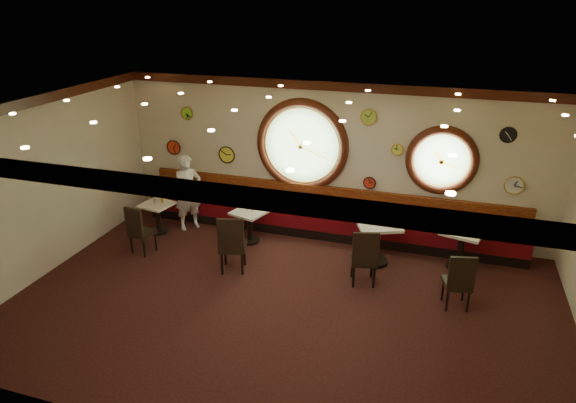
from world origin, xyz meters
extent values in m
cube|color=black|center=(0.00, 0.00, 0.00)|extent=(9.00, 6.00, 0.00)
cube|color=gold|center=(0.00, 0.00, 3.20)|extent=(9.00, 6.00, 0.02)
cube|color=beige|center=(0.00, 3.00, 1.60)|extent=(9.00, 0.02, 3.20)
cube|color=beige|center=(0.00, -3.00, 1.60)|extent=(9.00, 0.02, 3.20)
cube|color=beige|center=(-4.50, 0.00, 1.60)|extent=(0.02, 6.00, 3.20)
cube|color=#3C150B|center=(0.00, 2.95, 3.11)|extent=(9.00, 0.10, 0.18)
cube|color=#3C150B|center=(0.00, -2.95, 3.11)|extent=(9.00, 0.10, 0.18)
cube|color=#3C150B|center=(-4.45, 0.00, 3.11)|extent=(0.10, 6.00, 0.18)
cube|color=black|center=(0.00, 2.72, 0.10)|extent=(8.00, 0.55, 0.20)
cube|color=#59070F|center=(0.00, 2.72, 0.35)|extent=(8.00, 0.55, 0.30)
cube|color=#5C0707|center=(0.00, 2.94, 0.75)|extent=(8.00, 0.10, 0.55)
cylinder|color=#89C475|center=(-0.60, 3.00, 1.85)|extent=(1.66, 0.02, 1.66)
torus|color=#3C150B|center=(-0.60, 2.98, 1.85)|extent=(1.98, 0.18, 1.98)
torus|color=gold|center=(-0.60, 2.95, 1.85)|extent=(1.61, 0.03, 1.61)
cylinder|color=#89C475|center=(2.20, 3.00, 1.80)|extent=(1.10, 0.02, 1.10)
torus|color=#3C150B|center=(2.20, 2.98, 1.80)|extent=(1.38, 0.18, 1.38)
torus|color=gold|center=(2.20, 2.95, 1.80)|extent=(1.09, 0.03, 1.09)
cylinder|color=black|center=(3.30, 2.96, 2.40)|extent=(0.28, 0.03, 0.28)
cylinder|color=#7ED42A|center=(-3.20, 2.96, 2.35)|extent=(0.26, 0.03, 0.26)
cylinder|color=#E1EC4E|center=(1.35, 2.96, 1.95)|extent=(0.22, 0.03, 0.22)
cylinder|color=red|center=(0.85, 2.96, 1.20)|extent=(0.24, 0.03, 0.24)
cylinder|color=yellow|center=(-2.30, 2.96, 1.50)|extent=(0.36, 0.03, 0.36)
cylinder|color=#9EC53D|center=(0.75, 2.96, 2.55)|extent=(0.30, 0.03, 0.30)
cylinder|color=red|center=(-3.60, 2.96, 1.55)|extent=(0.32, 0.03, 0.32)
cylinder|color=silver|center=(3.55, 2.96, 1.45)|extent=(0.34, 0.03, 0.34)
cylinder|color=black|center=(-3.43, 1.79, 0.03)|extent=(0.38, 0.38, 0.05)
cylinder|color=black|center=(-3.43, 1.79, 0.33)|extent=(0.10, 0.10, 0.60)
cube|color=white|center=(-3.43, 1.79, 0.64)|extent=(0.70, 0.70, 0.04)
cylinder|color=black|center=(-1.40, 1.95, 0.03)|extent=(0.39, 0.39, 0.05)
cylinder|color=black|center=(-1.40, 1.95, 0.34)|extent=(0.11, 0.11, 0.62)
cube|color=white|center=(-1.40, 1.95, 0.66)|extent=(0.77, 0.77, 0.04)
cylinder|color=black|center=(1.21, 1.84, 0.03)|extent=(0.48, 0.48, 0.07)
cylinder|color=black|center=(1.21, 1.84, 0.42)|extent=(0.13, 0.13, 0.77)
cube|color=white|center=(1.21, 1.84, 0.82)|extent=(1.01, 1.01, 0.05)
cylinder|color=black|center=(2.72, 2.13, 0.03)|extent=(0.45, 0.45, 0.06)
cylinder|color=black|center=(2.72, 2.13, 0.38)|extent=(0.12, 0.12, 0.71)
cube|color=white|center=(2.72, 2.13, 0.75)|extent=(0.87, 0.87, 0.05)
cube|color=black|center=(-3.24, 0.90, 0.42)|extent=(0.49, 0.49, 0.07)
cube|color=black|center=(-3.28, 0.72, 0.72)|extent=(0.42, 0.14, 0.54)
cube|color=black|center=(-1.27, 0.79, 0.47)|extent=(0.58, 0.58, 0.08)
cube|color=black|center=(-1.22, 0.60, 0.82)|extent=(0.47, 0.18, 0.61)
cube|color=black|center=(1.10, 1.06, 0.45)|extent=(0.55, 0.55, 0.08)
cube|color=black|center=(1.15, 0.88, 0.78)|extent=(0.45, 0.17, 0.59)
cube|color=black|center=(2.67, 0.79, 0.42)|extent=(0.51, 0.51, 0.07)
cube|color=black|center=(2.72, 0.61, 0.73)|extent=(0.42, 0.15, 0.55)
cylinder|color=silver|center=(-3.48, 1.78, 0.72)|extent=(0.04, 0.04, 0.11)
cylinder|color=silver|center=(-1.46, 1.96, 0.73)|extent=(0.03, 0.03, 0.09)
cylinder|color=silver|center=(1.16, 1.85, 0.90)|extent=(0.04, 0.04, 0.11)
cylinder|color=silver|center=(2.61, 2.21, 0.83)|extent=(0.04, 0.04, 0.10)
cylinder|color=silver|center=(-3.44, 1.76, 0.71)|extent=(0.04, 0.04, 0.10)
cylinder|color=silver|center=(-1.35, 1.96, 0.73)|extent=(0.03, 0.03, 0.09)
cylinder|color=silver|center=(1.28, 1.75, 0.89)|extent=(0.03, 0.03, 0.10)
cylinder|color=silver|center=(2.70, 2.15, 0.82)|extent=(0.03, 0.03, 0.09)
cylinder|color=yellow|center=(-3.34, 1.86, 0.74)|extent=(0.05, 0.05, 0.15)
cylinder|color=#C7852E|center=(-1.34, 2.04, 0.78)|extent=(0.06, 0.06, 0.18)
cylinder|color=gold|center=(1.34, 1.87, 0.92)|extent=(0.05, 0.05, 0.16)
cylinder|color=#C87E2F|center=(2.79, 2.22, 0.85)|extent=(0.04, 0.04, 0.14)
imported|color=white|center=(-2.90, 2.20, 0.83)|extent=(0.69, 0.72, 1.66)
camera|label=1|loc=(2.23, -6.89, 4.82)|focal=32.00mm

